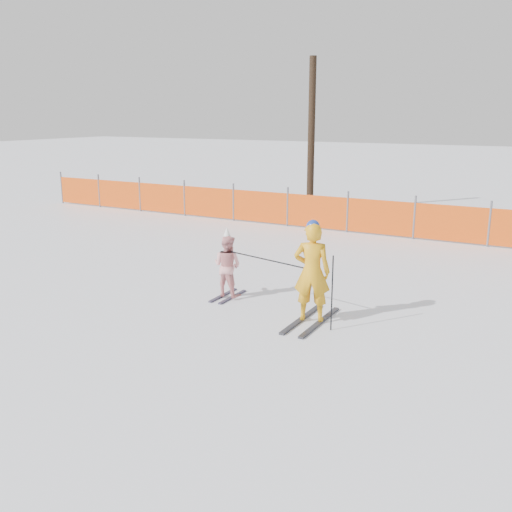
{
  "coord_description": "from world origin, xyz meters",
  "views": [
    {
      "loc": [
        4.8,
        -8.24,
        3.5
      ],
      "look_at": [
        0.0,
        0.5,
        1.0
      ],
      "focal_mm": 40.0,
      "sensor_mm": 36.0,
      "label": 1
    }
  ],
  "objects": [
    {
      "name": "ground",
      "position": [
        0.0,
        0.0,
        0.0
      ],
      "size": [
        120.0,
        120.0,
        0.0
      ],
      "primitive_type": "plane",
      "color": "white",
      "rests_on": "ground"
    },
    {
      "name": "safety_fence",
      "position": [
        -4.54,
        7.93,
        0.56
      ],
      "size": [
        16.91,
        0.06,
        1.25
      ],
      "color": "#595960",
      "rests_on": "ground"
    },
    {
      "name": "child",
      "position": [
        -0.82,
        0.84,
        0.64
      ],
      "size": [
        0.6,
        0.95,
        1.39
      ],
      "color": "black",
      "rests_on": "ground"
    },
    {
      "name": "adult",
      "position": [
        1.16,
        0.36,
        0.89
      ],
      "size": [
        0.71,
        1.62,
        1.79
      ],
      "color": "black",
      "rests_on": "ground"
    },
    {
      "name": "ski_poles",
      "position": [
        0.77,
        0.41,
        0.81
      ],
      "size": [
        2.32,
        0.68,
        1.28
      ],
      "color": "black",
      "rests_on": "ground"
    }
  ]
}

